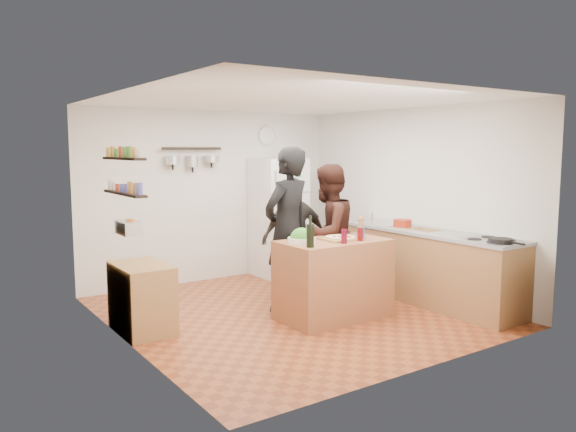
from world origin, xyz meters
TOP-DOWN VIEW (x-y plane):
  - room_shell at (0.00, 0.39)m, footprint 4.20×4.20m
  - prep_island at (0.25, -0.46)m, footprint 1.25×0.72m
  - pizza_board at (0.33, -0.48)m, footprint 0.42×0.34m
  - pizza at (0.33, -0.48)m, footprint 0.34×0.34m
  - salad_bowl at (-0.17, -0.41)m, footprint 0.31×0.31m
  - wine_bottle at (-0.25, -0.68)m, footprint 0.08×0.08m
  - wine_glass_near at (0.20, -0.70)m, footprint 0.07×0.07m
  - wine_glass_far at (0.47, -0.66)m, footprint 0.06×0.06m
  - pepper_mill at (0.70, -0.41)m, footprint 0.06×0.06m
  - salt_canister at (0.55, -0.58)m, footprint 0.08×0.08m
  - person_left at (0.01, 0.12)m, footprint 0.82×0.66m
  - person_center at (0.59, 0.09)m, footprint 1.02×0.91m
  - person_back at (0.42, 0.56)m, footprint 0.97×0.51m
  - counter_run at (1.70, -0.55)m, footprint 0.63×2.63m
  - stove_top at (1.70, -1.50)m, footprint 0.60×0.62m
  - skillet at (1.60, -1.69)m, footprint 0.27×0.27m
  - sink at (1.70, 0.30)m, footprint 0.50×0.80m
  - cutting_board at (1.70, -0.50)m, footprint 0.30×0.40m
  - red_bowl at (1.65, -0.17)m, footprint 0.24×0.24m
  - fridge at (0.95, 1.75)m, footprint 0.70×0.68m
  - wall_clock at (0.95, 2.08)m, footprint 0.30×0.03m
  - spice_shelf_lower at (-1.93, 0.20)m, footprint 0.12×1.00m
  - spice_shelf_upper at (-1.93, 0.20)m, footprint 0.12×1.00m
  - produce_basket at (-1.90, 0.20)m, footprint 0.18×0.35m
  - side_table at (-1.74, 0.32)m, footprint 0.50×0.80m
  - pot_rack at (-0.35, 2.00)m, footprint 0.90×0.04m

SIDE VIEW (x-z plane):
  - side_table at x=-1.74m, z-range 0.00..0.73m
  - counter_run at x=1.70m, z-range 0.00..0.90m
  - prep_island at x=0.25m, z-range 0.00..0.91m
  - person_back at x=0.42m, z-range 0.00..1.58m
  - person_center at x=0.59m, z-range 0.00..1.76m
  - fridge at x=0.95m, z-range 0.00..1.80m
  - stove_top at x=1.70m, z-range 0.90..0.92m
  - cutting_board at x=1.70m, z-range 0.90..0.92m
  - sink at x=1.70m, z-range 0.90..0.93m
  - pizza_board at x=0.33m, z-range 0.91..0.93m
  - pizza at x=0.33m, z-range 0.93..0.95m
  - salad_bowl at x=-0.17m, z-range 0.91..0.97m
  - skillet at x=1.60m, z-range 0.92..0.97m
  - red_bowl at x=1.65m, z-range 0.92..1.02m
  - salt_canister at x=0.55m, z-range 0.91..1.05m
  - wine_glass_far at x=0.47m, z-range 0.91..1.06m
  - person_left at x=0.01m, z-range 0.00..1.97m
  - wine_glass_near at x=0.20m, z-range 0.91..1.07m
  - pepper_mill at x=0.70m, z-range 0.91..1.10m
  - wine_bottle at x=-0.25m, z-range 0.91..1.16m
  - produce_basket at x=-1.90m, z-range 1.08..1.22m
  - room_shell at x=0.00m, z-range -0.85..3.35m
  - spice_shelf_lower at x=-1.93m, z-range 1.49..1.51m
  - spice_shelf_upper at x=-1.93m, z-range 1.84..1.86m
  - pot_rack at x=-0.35m, z-range 1.93..1.97m
  - wall_clock at x=0.95m, z-range 2.00..2.30m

